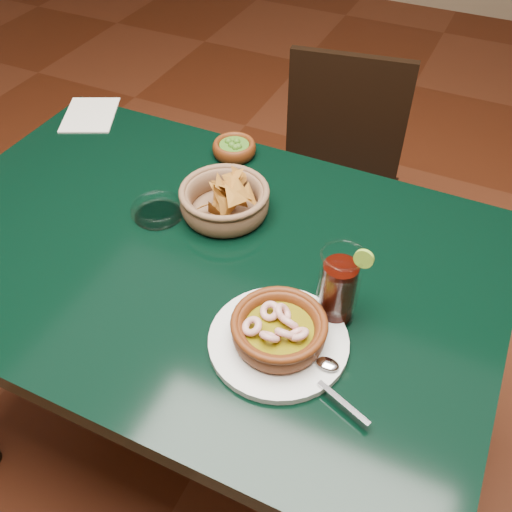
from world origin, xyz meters
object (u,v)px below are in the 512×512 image
at_px(cola_drink, 338,287).
at_px(shrimp_plate, 279,333).
at_px(dining_table, 201,284).
at_px(dining_chair, 334,184).
at_px(chip_basket, 225,200).

bearing_deg(cola_drink, shrimp_plate, -123.00).
distance_m(dining_table, dining_chair, 0.73).
height_order(dining_chair, cola_drink, cola_drink).
xyz_separation_m(dining_chair, shrimp_plate, (0.17, -0.84, 0.32)).
height_order(shrimp_plate, cola_drink, cola_drink).
bearing_deg(dining_table, cola_drink, -7.82).
relative_size(shrimp_plate, chip_basket, 1.40).
bearing_deg(shrimp_plate, cola_drink, 57.00).
distance_m(chip_basket, cola_drink, 0.35).
relative_size(chip_basket, cola_drink, 1.28).
height_order(dining_table, dining_chair, dining_chair).
distance_m(dining_chair, cola_drink, 0.86).
bearing_deg(dining_table, dining_chair, 84.29).
distance_m(shrimp_plate, chip_basket, 0.36).
relative_size(dining_table, dining_chair, 1.45).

